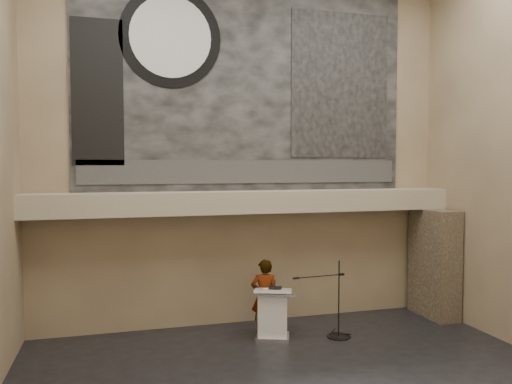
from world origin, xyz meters
name	(u,v)px	position (x,y,z in m)	size (l,w,h in m)	color
wall_back	(247,147)	(0.00, 4.00, 4.25)	(10.00, 0.02, 8.50)	#79634D
wall_front	(485,112)	(0.00, -4.00, 4.25)	(10.00, 0.02, 8.50)	#79634D
soffit	(251,202)	(0.00, 3.60, 2.95)	(10.00, 0.80, 0.50)	tan
sprinkler_left	(183,216)	(-1.60, 3.55, 2.67)	(0.04, 0.04, 0.06)	#B2893D
sprinkler_right	(327,212)	(1.90, 3.55, 2.67)	(0.04, 0.04, 0.06)	#B2893D
banner	(247,85)	(0.00, 3.97, 5.70)	(8.00, 0.05, 5.00)	black
banner_text_strip	(248,172)	(0.00, 3.93, 3.65)	(7.76, 0.02, 0.55)	#303030
banner_clock_rim	(171,37)	(-1.80, 3.93, 6.70)	(2.30, 2.30, 0.02)	black
banner_clock_face	(171,37)	(-1.80, 3.91, 6.70)	(1.84, 1.84, 0.02)	silver
banner_building_print	(340,85)	(2.40, 3.93, 5.80)	(2.60, 0.02, 3.60)	black
banner_brick_print	(97,92)	(-3.40, 3.93, 5.40)	(1.10, 0.02, 3.20)	black
stone_pier	(434,263)	(4.65, 3.15, 1.35)	(0.60, 1.40, 2.70)	#413628
lectern	(273,314)	(0.22, 2.65, 0.55)	(0.95, 0.81, 1.14)	silver
binder	(275,288)	(0.28, 2.66, 1.12)	(0.28, 0.22, 0.04)	black
papers	(268,290)	(0.12, 2.63, 1.10)	(0.20, 0.28, 0.01)	white
speaker_person	(264,296)	(0.15, 3.03, 0.85)	(0.62, 0.41, 1.69)	silver
mic_stand	(337,326)	(1.63, 2.36, 0.24)	(1.35, 0.52, 1.71)	black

